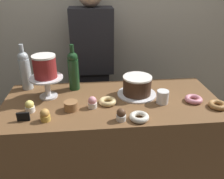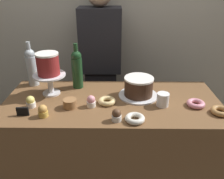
{
  "view_description": "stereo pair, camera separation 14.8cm",
  "coord_description": "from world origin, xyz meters",
  "px_view_note": "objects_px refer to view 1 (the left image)",
  "views": [
    {
      "loc": [
        -0.13,
        -1.32,
        1.62
      ],
      "look_at": [
        0.0,
        0.0,
        0.97
      ],
      "focal_mm": 37.03,
      "sensor_mm": 36.0,
      "label": 1
    },
    {
      "loc": [
        0.02,
        -1.33,
        1.62
      ],
      "look_at": [
        0.0,
        0.0,
        0.97
      ],
      "focal_mm": 37.03,
      "sensor_mm": 36.0,
      "label": 2
    }
  ],
  "objects_px": {
    "donut_glazed": "(108,101)",
    "barista_figure": "(93,72)",
    "cupcake_caramel": "(45,115)",
    "cupcake_lemon": "(30,106)",
    "cookie_stack": "(71,106)",
    "wine_bottle_clear": "(25,70)",
    "donut_maple": "(218,105)",
    "chocolate_round_cake": "(137,85)",
    "coffee_cup_ceramic": "(163,97)",
    "donut_pink": "(194,99)",
    "cupcake_chocolate": "(121,115)",
    "cupcake_strawberry": "(92,102)",
    "wine_bottle_green": "(73,70)",
    "price_sign_chalkboard": "(23,117)",
    "donut_sugar": "(139,117)",
    "white_layer_cake": "(45,66)",
    "cake_stand_pedestal": "(47,84)"
  },
  "relations": [
    {
      "from": "cake_stand_pedestal",
      "to": "white_layer_cake",
      "type": "distance_m",
      "value": 0.12
    },
    {
      "from": "donut_sugar",
      "to": "barista_figure",
      "type": "height_order",
      "value": "barista_figure"
    },
    {
      "from": "cake_stand_pedestal",
      "to": "cupcake_caramel",
      "type": "relative_size",
      "value": 2.92
    },
    {
      "from": "donut_glazed",
      "to": "barista_figure",
      "type": "bearing_deg",
      "value": 96.37
    },
    {
      "from": "white_layer_cake",
      "to": "cupcake_strawberry",
      "type": "height_order",
      "value": "white_layer_cake"
    },
    {
      "from": "cake_stand_pedestal",
      "to": "donut_glazed",
      "type": "xyz_separation_m",
      "value": [
        0.39,
        -0.13,
        -0.08
      ]
    },
    {
      "from": "donut_sugar",
      "to": "barista_figure",
      "type": "xyz_separation_m",
      "value": [
        -0.24,
        0.89,
        -0.07
      ]
    },
    {
      "from": "donut_glazed",
      "to": "cupcake_caramel",
      "type": "bearing_deg",
      "value": -156.49
    },
    {
      "from": "wine_bottle_green",
      "to": "donut_maple",
      "type": "distance_m",
      "value": 0.97
    },
    {
      "from": "cupcake_caramel",
      "to": "donut_pink",
      "type": "xyz_separation_m",
      "value": [
        0.92,
        0.13,
        -0.02
      ]
    },
    {
      "from": "cupcake_lemon",
      "to": "donut_sugar",
      "type": "xyz_separation_m",
      "value": [
        0.63,
        -0.15,
        -0.02
      ]
    },
    {
      "from": "cupcake_caramel",
      "to": "donut_maple",
      "type": "distance_m",
      "value": 1.04
    },
    {
      "from": "chocolate_round_cake",
      "to": "coffee_cup_ceramic",
      "type": "relative_size",
      "value": 2.28
    },
    {
      "from": "cupcake_strawberry",
      "to": "cookie_stack",
      "type": "bearing_deg",
      "value": -173.88
    },
    {
      "from": "cupcake_strawberry",
      "to": "cupcake_lemon",
      "type": "bearing_deg",
      "value": -178.11
    },
    {
      "from": "cupcake_caramel",
      "to": "donut_maple",
      "type": "xyz_separation_m",
      "value": [
        1.04,
        0.04,
        -0.02
      ]
    },
    {
      "from": "wine_bottle_green",
      "to": "cupcake_strawberry",
      "type": "distance_m",
      "value": 0.33
    },
    {
      "from": "donut_pink",
      "to": "coffee_cup_ceramic",
      "type": "bearing_deg",
      "value": 179.48
    },
    {
      "from": "cookie_stack",
      "to": "donut_sugar",
      "type": "bearing_deg",
      "value": -20.65
    },
    {
      "from": "donut_sugar",
      "to": "barista_figure",
      "type": "bearing_deg",
      "value": 105.07
    },
    {
      "from": "wine_bottle_clear",
      "to": "chocolate_round_cake",
      "type": "bearing_deg",
      "value": -13.05
    },
    {
      "from": "donut_glazed",
      "to": "coffee_cup_ceramic",
      "type": "bearing_deg",
      "value": -3.98
    },
    {
      "from": "white_layer_cake",
      "to": "cookie_stack",
      "type": "relative_size",
      "value": 1.77
    },
    {
      "from": "wine_bottle_clear",
      "to": "donut_maple",
      "type": "bearing_deg",
      "value": -17.83
    },
    {
      "from": "price_sign_chalkboard",
      "to": "donut_maple",
      "type": "bearing_deg",
      "value": 1.73
    },
    {
      "from": "donut_sugar",
      "to": "donut_pink",
      "type": "xyz_separation_m",
      "value": [
        0.39,
        0.17,
        0.0
      ]
    },
    {
      "from": "chocolate_round_cake",
      "to": "donut_sugar",
      "type": "xyz_separation_m",
      "value": [
        -0.05,
        -0.3,
        -0.06
      ]
    },
    {
      "from": "cupcake_strawberry",
      "to": "price_sign_chalkboard",
      "type": "bearing_deg",
      "value": -164.22
    },
    {
      "from": "cookie_stack",
      "to": "cupcake_lemon",
      "type": "bearing_deg",
      "value": 179.63
    },
    {
      "from": "chocolate_round_cake",
      "to": "cookie_stack",
      "type": "height_order",
      "value": "chocolate_round_cake"
    },
    {
      "from": "cake_stand_pedestal",
      "to": "barista_figure",
      "type": "distance_m",
      "value": 0.66
    },
    {
      "from": "donut_pink",
      "to": "coffee_cup_ceramic",
      "type": "relative_size",
      "value": 1.32
    },
    {
      "from": "wine_bottle_green",
      "to": "cupcake_strawberry",
      "type": "bearing_deg",
      "value": -66.57
    },
    {
      "from": "white_layer_cake",
      "to": "donut_glazed",
      "type": "xyz_separation_m",
      "value": [
        0.39,
        -0.13,
        -0.2
      ]
    },
    {
      "from": "chocolate_round_cake",
      "to": "cupcake_lemon",
      "type": "height_order",
      "value": "chocolate_round_cake"
    },
    {
      "from": "donut_pink",
      "to": "cupcake_lemon",
      "type": "bearing_deg",
      "value": -178.61
    },
    {
      "from": "cupcake_strawberry",
      "to": "cupcake_caramel",
      "type": "bearing_deg",
      "value": -155.87
    },
    {
      "from": "cookie_stack",
      "to": "chocolate_round_cake",
      "type": "bearing_deg",
      "value": 19.9
    },
    {
      "from": "cupcake_caramel",
      "to": "price_sign_chalkboard",
      "type": "distance_m",
      "value": 0.12
    },
    {
      "from": "chocolate_round_cake",
      "to": "price_sign_chalkboard",
      "type": "bearing_deg",
      "value": -159.94
    },
    {
      "from": "donut_sugar",
      "to": "cupcake_lemon",
      "type": "bearing_deg",
      "value": 166.8
    },
    {
      "from": "donut_glazed",
      "to": "price_sign_chalkboard",
      "type": "bearing_deg",
      "value": -162.98
    },
    {
      "from": "cupcake_lemon",
      "to": "cookie_stack",
      "type": "bearing_deg",
      "value": -0.37
    },
    {
      "from": "cupcake_strawberry",
      "to": "donut_glazed",
      "type": "xyz_separation_m",
      "value": [
        0.1,
        0.04,
        -0.02
      ]
    },
    {
      "from": "cupcake_chocolate",
      "to": "donut_glazed",
      "type": "relative_size",
      "value": 0.66
    },
    {
      "from": "cupcake_strawberry",
      "to": "barista_figure",
      "type": "xyz_separation_m",
      "value": [
        0.02,
        0.73,
        -0.09
      ]
    },
    {
      "from": "cupcake_lemon",
      "to": "donut_glazed",
      "type": "xyz_separation_m",
      "value": [
        0.47,
        0.05,
        -0.02
      ]
    },
    {
      "from": "price_sign_chalkboard",
      "to": "coffee_cup_ceramic",
      "type": "relative_size",
      "value": 0.82
    },
    {
      "from": "white_layer_cake",
      "to": "wine_bottle_clear",
      "type": "xyz_separation_m",
      "value": [
        -0.17,
        0.15,
        -0.07
      ]
    },
    {
      "from": "donut_pink",
      "to": "cupcake_chocolate",
      "type": "bearing_deg",
      "value": -161.07
    }
  ]
}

